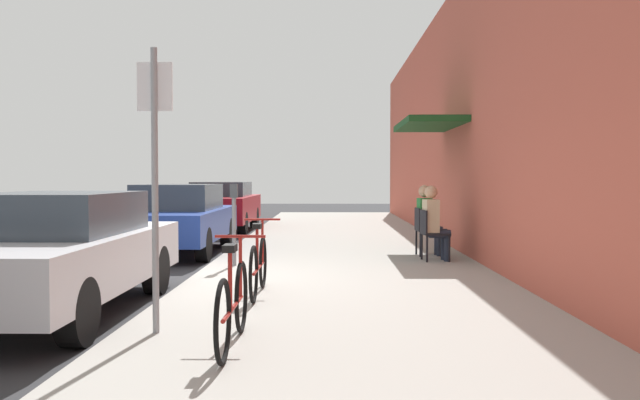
# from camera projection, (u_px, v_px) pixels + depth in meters

# --- Properties ---
(ground_plane) EXTENTS (60.00, 60.00, 0.00)m
(ground_plane) POSITION_uv_depth(u_px,v_px,m) (187.00, 288.00, 9.17)
(ground_plane) COLOR #2D2D30
(sidewalk_slab) EXTENTS (4.50, 32.00, 0.12)m
(sidewalk_slab) POSITION_uv_depth(u_px,v_px,m) (345.00, 265.00, 11.14)
(sidewalk_slab) COLOR #9E9B93
(sidewalk_slab) RESTS_ON ground_plane
(building_facade) EXTENTS (1.40, 32.00, 5.38)m
(building_facade) POSITION_uv_depth(u_px,v_px,m) (487.00, 110.00, 11.03)
(building_facade) COLOR #BC5442
(building_facade) RESTS_ON ground_plane
(parked_car_0) EXTENTS (1.80, 4.40, 1.37)m
(parked_car_0) POSITION_uv_depth(u_px,v_px,m) (54.00, 251.00, 7.38)
(parked_car_0) COLOR #B7B7BC
(parked_car_0) RESTS_ON ground_plane
(parked_car_1) EXTENTS (1.80, 4.40, 1.41)m
(parked_car_1) POSITION_uv_depth(u_px,v_px,m) (178.00, 218.00, 13.40)
(parked_car_1) COLOR navy
(parked_car_1) RESTS_ON ground_plane
(parked_car_2) EXTENTS (1.80, 4.40, 1.42)m
(parked_car_2) POSITION_uv_depth(u_px,v_px,m) (221.00, 205.00, 18.86)
(parked_car_2) COLOR maroon
(parked_car_2) RESTS_ON ground_plane
(parking_meter) EXTENTS (0.12, 0.10, 1.32)m
(parking_meter) POSITION_uv_depth(u_px,v_px,m) (234.00, 218.00, 10.63)
(parking_meter) COLOR slate
(parking_meter) RESTS_ON sidewalk_slab
(street_sign) EXTENTS (0.32, 0.06, 2.60)m
(street_sign) POSITION_uv_depth(u_px,v_px,m) (155.00, 167.00, 5.99)
(street_sign) COLOR gray
(street_sign) RESTS_ON sidewalk_slab
(bicycle_0) EXTENTS (0.46, 1.71, 0.90)m
(bicycle_0) POSITION_uv_depth(u_px,v_px,m) (233.00, 304.00, 5.52)
(bicycle_0) COLOR black
(bicycle_0) RESTS_ON sidewalk_slab
(bicycle_1) EXTENTS (0.46, 1.71, 0.90)m
(bicycle_1) POSITION_uv_depth(u_px,v_px,m) (259.00, 266.00, 7.96)
(bicycle_1) COLOR black
(bicycle_1) RESTS_ON sidewalk_slab
(cafe_chair_0) EXTENTS (0.48, 0.48, 0.87)m
(cafe_chair_0) POSITION_uv_depth(u_px,v_px,m) (431.00, 231.00, 11.26)
(cafe_chair_0) COLOR black
(cafe_chair_0) RESTS_ON sidewalk_slab
(seated_patron_0) EXTENTS (0.45, 0.39, 1.29)m
(seated_patron_0) POSITION_uv_depth(u_px,v_px,m) (434.00, 220.00, 11.26)
(seated_patron_0) COLOR #232838
(seated_patron_0) RESTS_ON sidewalk_slab
(cafe_chair_1) EXTENTS (0.47, 0.47, 0.87)m
(cafe_chair_1) POSITION_uv_depth(u_px,v_px,m) (424.00, 228.00, 12.01)
(cafe_chair_1) COLOR black
(cafe_chair_1) RESTS_ON sidewalk_slab
(seated_patron_1) EXTENTS (0.44, 0.37, 1.29)m
(seated_patron_1) POSITION_uv_depth(u_px,v_px,m) (428.00, 218.00, 12.01)
(seated_patron_1) COLOR #232838
(seated_patron_1) RESTS_ON sidewalk_slab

